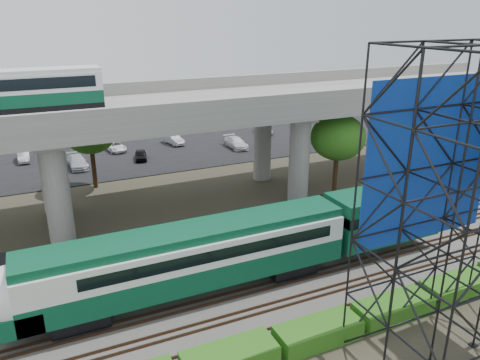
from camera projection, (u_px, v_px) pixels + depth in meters
name	position (u px, v px, depth m)	size (l,w,h in m)	color
ground	(263.00, 302.00, 27.74)	(140.00, 140.00, 0.00)	#474233
ballast_bed	(248.00, 283.00, 29.42)	(90.00, 12.00, 0.20)	slate
service_road	(201.00, 230.00, 36.70)	(90.00, 5.00, 0.08)	black
parking_lot	(134.00, 153.00, 56.78)	(90.00, 18.00, 0.08)	black
harbor_water	(103.00, 118.00, 75.59)	(140.00, 40.00, 0.03)	slate
rail_tracks	(248.00, 281.00, 29.36)	(90.00, 9.52, 0.16)	#472D1E
commuter_train	(226.00, 249.00, 27.89)	(29.30, 3.06, 4.30)	black
overpass	(165.00, 116.00, 38.30)	(80.00, 12.00, 12.40)	#9E9B93
scaffold_tower	(477.00, 218.00, 20.99)	(9.36, 6.36, 15.00)	black
hedge_strip	(318.00, 331.00, 24.27)	(34.60, 1.80, 1.20)	#2C6216
trees	(121.00, 151.00, 37.83)	(40.94, 16.94, 7.69)	#382314
parked_cars	(148.00, 148.00, 56.68)	(36.95, 9.42, 1.31)	silver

